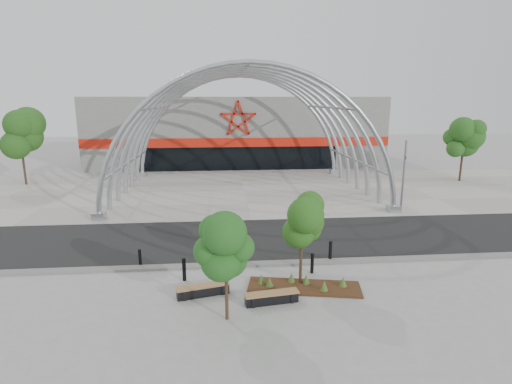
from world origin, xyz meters
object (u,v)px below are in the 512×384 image
Objects in this scene: street_tree_0 at (226,247)px; bollard_2 at (240,249)px; bench_1 at (272,298)px; signal_pole at (404,175)px; bench_0 at (203,290)px; street_tree_1 at (302,226)px.

street_tree_0 is 3.61× the size of bollard_2.
signal_pole is at bearing 48.26° from bench_1.
bollard_2 is (-0.99, 4.45, 0.32)m from bench_1.
street_tree_0 is (-12.37, -12.91, 0.13)m from signal_pole.
street_tree_0 is 5.94m from bollard_2.
street_tree_0 is 1.75× the size of bench_0.
street_tree_1 is 4.33m from bollard_2.
signal_pole reaches higher than bench_0.
bollard_2 is at bearing -147.28° from signal_pole.
signal_pole is at bearing 39.71° from bench_0.
bench_0 is 2.81m from bench_1.
signal_pole is 4.73× the size of bollard_2.
street_tree_1 is 1.68× the size of bench_1.
bollard_2 is (-11.61, -7.46, -2.10)m from signal_pole.
signal_pole is at bearing 46.23° from street_tree_0.
bench_0 reaches higher than bench_1.
signal_pole reaches higher than street_tree_0.
street_tree_1 is 1.66× the size of bench_0.
signal_pole is 17.46m from bench_0.
street_tree_0 reaches higher than bollard_2.
bench_0 is at bearing 116.70° from street_tree_0.
bench_1 is 4.56m from bollard_2.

